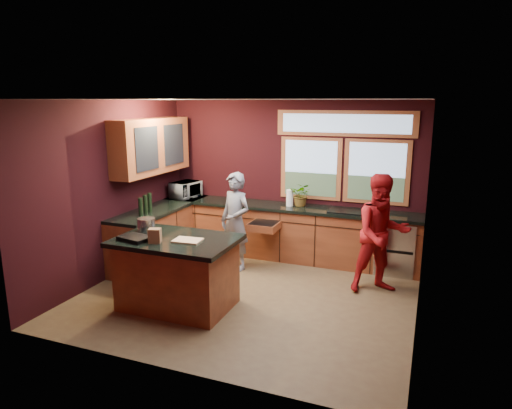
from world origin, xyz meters
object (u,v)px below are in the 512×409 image
Objects in this scene: island at (177,272)px; person_grey at (235,221)px; person_red at (382,234)px; cutting_board at (188,240)px; stock_pot at (146,225)px.

person_grey is at bearing 84.82° from island.
person_red is at bearing 18.17° from person_grey.
person_red is (2.43, 1.49, 0.37)m from island.
person_grey is 1.64m from cutting_board.
island is at bearing -74.73° from person_grey.
cutting_board is (0.20, -0.05, 0.48)m from island.
island is 4.43× the size of cutting_board.
person_grey is (0.14, 1.58, 0.31)m from island.
person_red is 4.87× the size of cutting_board.
island is 1.62m from person_grey.
stock_pot reaches higher than island.
person_red is at bearing 24.15° from stock_pot.
person_red is (2.29, -0.09, 0.06)m from person_grey.
island is 0.91× the size of person_red.
cutting_board is at bearing -173.79° from person_red.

